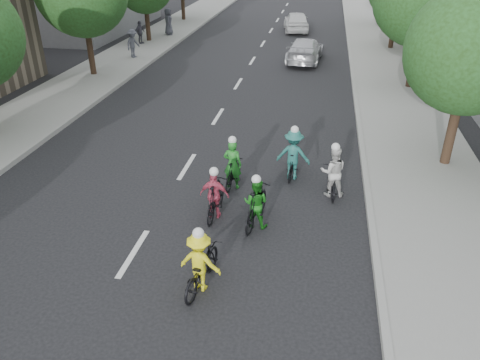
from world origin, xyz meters
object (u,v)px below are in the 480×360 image
(cyclist_3, at_px, (293,158))
(spectator_0, at_px, (133,43))
(cyclist_2, at_px, (201,265))
(follow_car_lead, at_px, (305,50))
(cyclist_0, at_px, (233,169))
(cyclist_1, at_px, (256,205))
(spectator_1, at_px, (140,32))
(cyclist_5, at_px, (333,176))
(cyclist_4, at_px, (215,197))
(spectator_2, at_px, (168,22))
(follow_car_trail, at_px, (296,21))

(cyclist_3, distance_m, spectator_0, 17.90)
(cyclist_2, xyz_separation_m, follow_car_lead, (1.20, 21.33, 0.10))
(cyclist_0, bearing_deg, follow_car_lead, -87.68)
(cyclist_1, xyz_separation_m, spectator_0, (-10.24, 17.08, 0.38))
(cyclist_0, height_order, spectator_1, cyclist_0)
(cyclist_3, relative_size, cyclist_5, 1.05)
(cyclist_4, relative_size, spectator_1, 1.20)
(cyclist_1, relative_size, spectator_1, 1.30)
(spectator_1, relative_size, spectator_2, 0.79)
(cyclist_4, bearing_deg, cyclist_2, 98.61)
(spectator_2, bearing_deg, cyclist_5, -168.25)
(spectator_0, bearing_deg, spectator_2, 15.58)
(cyclist_0, xyz_separation_m, follow_car_trail, (0.17, 26.08, 0.17))
(cyclist_1, bearing_deg, cyclist_4, -1.97)
(follow_car_trail, distance_m, spectator_1, 12.61)
(cyclist_2, bearing_deg, cyclist_5, -112.28)
(follow_car_lead, distance_m, spectator_1, 11.85)
(cyclist_0, distance_m, follow_car_lead, 16.58)
(cyclist_1, height_order, cyclist_2, cyclist_2)
(cyclist_5, bearing_deg, follow_car_trail, -88.25)
(cyclist_3, bearing_deg, cyclist_2, 79.47)
(cyclist_5, height_order, follow_car_lead, cyclist_5)
(spectator_1, bearing_deg, spectator_0, -145.17)
(cyclist_0, distance_m, spectator_0, 17.65)
(cyclist_0, relative_size, follow_car_trail, 0.39)
(cyclist_0, relative_size, spectator_1, 1.15)
(cyclist_4, bearing_deg, cyclist_3, -123.78)
(spectator_0, bearing_deg, cyclist_5, -125.28)
(cyclist_3, relative_size, cyclist_4, 1.01)
(spectator_0, height_order, spectator_2, spectator_2)
(cyclist_0, distance_m, cyclist_5, 3.09)
(cyclist_1, distance_m, follow_car_lead, 18.55)
(cyclist_4, bearing_deg, spectator_0, -59.69)
(cyclist_4, xyz_separation_m, spectator_0, (-9.04, 16.85, 0.40))
(follow_car_trail, relative_size, spectator_1, 2.98)
(cyclist_0, relative_size, spectator_2, 0.91)
(cyclist_2, height_order, follow_car_trail, cyclist_2)
(cyclist_1, bearing_deg, cyclist_3, -96.08)
(cyclist_0, relative_size, spectator_0, 1.03)
(follow_car_trail, bearing_deg, cyclist_4, 81.75)
(cyclist_0, height_order, cyclist_4, cyclist_0)
(spectator_0, bearing_deg, cyclist_3, -126.60)
(cyclist_4, distance_m, follow_car_trail, 27.88)
(cyclist_5, bearing_deg, cyclist_1, 40.37)
(cyclist_0, bearing_deg, cyclist_2, 99.17)
(cyclist_2, relative_size, cyclist_5, 1.10)
(cyclist_2, xyz_separation_m, spectator_0, (-9.38, 19.86, 0.41))
(spectator_1, bearing_deg, cyclist_4, -134.03)
(cyclist_2, height_order, cyclist_3, cyclist_3)
(cyclist_0, bearing_deg, cyclist_3, -145.49)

